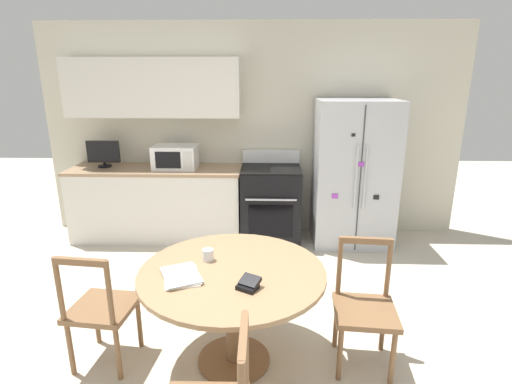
# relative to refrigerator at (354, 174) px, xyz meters

# --- Properties ---
(ground_plane) EXTENTS (14.00, 14.00, 0.00)m
(ground_plane) POSITION_rel_refrigerator_xyz_m (-1.22, -2.24, -0.86)
(ground_plane) COLOR beige
(back_wall) EXTENTS (5.20, 0.44, 2.60)m
(back_wall) POSITION_rel_refrigerator_xyz_m (-1.52, 0.35, 0.58)
(back_wall) COLOR beige
(back_wall) RESTS_ON ground_plane
(kitchen_counter) EXTENTS (2.08, 0.64, 0.90)m
(kitchen_counter) POSITION_rel_refrigerator_xyz_m (-2.39, 0.05, -0.41)
(kitchen_counter) COLOR silver
(kitchen_counter) RESTS_ON ground_plane
(refrigerator) EXTENTS (0.92, 0.71, 1.72)m
(refrigerator) POSITION_rel_refrigerator_xyz_m (0.00, 0.00, 0.00)
(refrigerator) COLOR #B2B5BA
(refrigerator) RESTS_ON ground_plane
(oven_range) EXTENTS (0.71, 0.68, 1.08)m
(oven_range) POSITION_rel_refrigerator_xyz_m (-0.98, 0.03, -0.39)
(oven_range) COLOR black
(oven_range) RESTS_ON ground_plane
(microwave) EXTENTS (0.51, 0.38, 0.28)m
(microwave) POSITION_rel_refrigerator_xyz_m (-2.13, 0.06, 0.18)
(microwave) COLOR white
(microwave) RESTS_ON kitchen_counter
(countertop_tv) EXTENTS (0.39, 0.16, 0.32)m
(countertop_tv) POSITION_rel_refrigerator_xyz_m (-3.02, 0.09, 0.21)
(countertop_tv) COLOR black
(countertop_tv) RESTS_ON kitchen_counter
(dining_table) EXTENTS (1.27, 1.27, 0.73)m
(dining_table) POSITION_rel_refrigerator_xyz_m (-1.25, -2.20, -0.26)
(dining_table) COLOR #997551
(dining_table) RESTS_ON ground_plane
(dining_chair_left) EXTENTS (0.46, 0.46, 0.90)m
(dining_chair_left) POSITION_rel_refrigerator_xyz_m (-2.17, -2.24, -0.43)
(dining_chair_left) COLOR brown
(dining_chair_left) RESTS_ON ground_plane
(dining_chair_right) EXTENTS (0.45, 0.45, 0.90)m
(dining_chair_right) POSITION_rel_refrigerator_xyz_m (-0.33, -2.17, -0.43)
(dining_chair_right) COLOR brown
(dining_chair_right) RESTS_ON ground_plane
(candle_glass) EXTENTS (0.08, 0.08, 0.08)m
(candle_glass) POSITION_rel_refrigerator_xyz_m (-1.43, -2.06, -0.09)
(candle_glass) COLOR silver
(candle_glass) RESTS_ON dining_table
(wallet) EXTENTS (0.17, 0.17, 0.07)m
(wallet) POSITION_rel_refrigerator_xyz_m (-1.13, -2.44, -0.10)
(wallet) COLOR black
(wallet) RESTS_ON dining_table
(mail_stack) EXTENTS (0.33, 0.37, 0.02)m
(mail_stack) POSITION_rel_refrigerator_xyz_m (-1.57, -2.32, -0.12)
(mail_stack) COLOR white
(mail_stack) RESTS_ON dining_table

